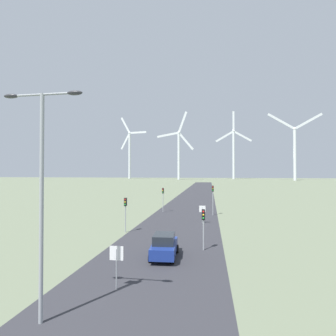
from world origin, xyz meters
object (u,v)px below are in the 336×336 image
(wind_turbine_left, at_px, (179,150))
(traffic_light_post_mid_right, at_px, (213,194))
(traffic_light_post_near_right, at_px, (203,220))
(stop_sign_far, at_px, (202,211))
(traffic_light_post_near_left, at_px, (125,207))
(wind_turbine_right, at_px, (295,147))
(traffic_light_post_mid_left, at_px, (163,194))
(car_approaching, at_px, (164,246))
(wind_turbine_center, at_px, (234,150))
(streetlamp, at_px, (42,177))
(wind_turbine_far_left, at_px, (130,151))
(stop_sign_near, at_px, (117,259))

(wind_turbine_left, bearing_deg, traffic_light_post_mid_right, -81.74)
(wind_turbine_left, bearing_deg, traffic_light_post_near_right, -82.75)
(stop_sign_far, distance_m, traffic_light_post_mid_right, 7.02)
(traffic_light_post_near_left, relative_size, wind_turbine_right, 0.07)
(traffic_light_post_mid_left, distance_m, wind_turbine_left, 187.09)
(car_approaching, relative_size, wind_turbine_center, 0.06)
(streetlamp, xyz_separation_m, traffic_light_post_near_left, (-1.83, 17.21, -3.62))
(stop_sign_far, height_order, traffic_light_post_near_right, traffic_light_post_near_right)
(traffic_light_post_near_right, distance_m, car_approaching, 4.13)
(wind_turbine_right, bearing_deg, wind_turbine_far_left, 166.84)
(streetlamp, bearing_deg, wind_turbine_left, 95.08)
(wind_turbine_center, bearing_deg, traffic_light_post_near_left, -97.93)
(traffic_light_post_near_left, distance_m, wind_turbine_center, 233.24)
(traffic_light_post_mid_left, bearing_deg, wind_turbine_center, 81.94)
(stop_sign_far, relative_size, traffic_light_post_mid_left, 0.57)
(stop_sign_far, xyz_separation_m, wind_turbine_center, (23.75, 223.31, 26.70))
(wind_turbine_left, xyz_separation_m, wind_turbine_right, (92.63, -9.34, 0.30))
(stop_sign_near, bearing_deg, stop_sign_far, 77.84)
(streetlamp, bearing_deg, wind_turbine_center, 83.04)
(stop_sign_near, distance_m, wind_turbine_far_left, 250.11)
(stop_sign_near, distance_m, stop_sign_far, 20.30)
(traffic_light_post_mid_left, xyz_separation_m, wind_turbine_right, (73.63, 175.38, 23.18))
(car_approaching, relative_size, wind_turbine_far_left, 0.07)
(traffic_light_post_mid_right, distance_m, car_approaching, 21.19)
(car_approaching, bearing_deg, stop_sign_near, -106.51)
(wind_turbine_right, bearing_deg, wind_turbine_center, 137.56)
(wind_turbine_left, bearing_deg, stop_sign_far, -82.43)
(traffic_light_post_near_left, bearing_deg, wind_turbine_center, 82.07)
(traffic_light_post_near_right, xyz_separation_m, wind_turbine_right, (66.57, 195.43, 23.58))
(stop_sign_far, xyz_separation_m, traffic_light_post_near_left, (-8.22, -6.32, 1.19))
(streetlamp, bearing_deg, traffic_light_post_mid_right, 75.50)
(wind_turbine_left, bearing_deg, traffic_light_post_near_left, -85.01)
(stop_sign_far, distance_m, car_approaching, 14.26)
(wind_turbine_far_left, bearing_deg, wind_turbine_left, -25.13)
(traffic_light_post_near_left, distance_m, wind_turbine_left, 201.53)
(traffic_light_post_near_right, relative_size, wind_turbine_right, 0.06)
(stop_sign_near, bearing_deg, traffic_light_post_near_left, 106.27)
(streetlamp, bearing_deg, wind_turbine_right, 70.51)
(traffic_light_post_mid_left, height_order, wind_turbine_far_left, wind_turbine_far_left)
(car_approaching, relative_size, wind_turbine_right, 0.08)
(wind_turbine_far_left, distance_m, wind_turbine_right, 148.91)
(wind_turbine_center, bearing_deg, stop_sign_far, -96.07)
(car_approaching, xyz_separation_m, wind_turbine_right, (69.52, 197.81, 25.20))
(stop_sign_far, xyz_separation_m, wind_turbine_far_left, (-78.01, 217.69, 26.49))
(wind_turbine_left, relative_size, wind_turbine_center, 0.92)
(streetlamp, bearing_deg, stop_sign_far, 74.80)
(traffic_light_post_near_left, relative_size, traffic_light_post_near_right, 1.09)
(wind_turbine_center, bearing_deg, stop_sign_near, -96.58)
(traffic_light_post_mid_right, relative_size, car_approaching, 1.08)
(traffic_light_post_near_left, xyz_separation_m, wind_turbine_far_left, (-69.79, 224.01, 25.30))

